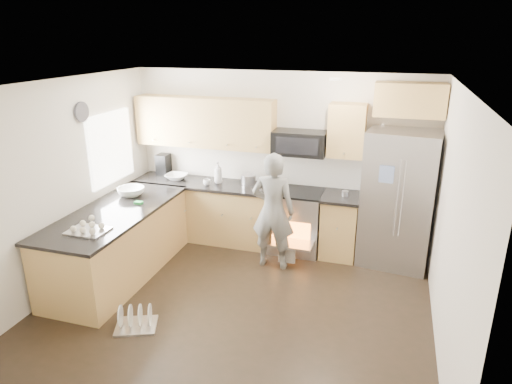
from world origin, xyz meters
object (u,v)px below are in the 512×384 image
(refrigerator, at_px, (398,199))
(dish_rack, at_px, (136,321))
(stove_range, at_px, (296,207))
(person, at_px, (273,211))

(refrigerator, height_order, dish_rack, refrigerator)
(stove_range, xyz_separation_m, refrigerator, (1.42, 0.01, 0.27))
(refrigerator, distance_m, dish_rack, 3.74)
(stove_range, relative_size, dish_rack, 3.29)
(person, relative_size, dish_rack, 3.00)
(refrigerator, xyz_separation_m, person, (-1.61, -0.61, -0.13))
(person, distance_m, dish_rack, 2.26)
(person, bearing_deg, stove_range, -107.52)
(person, bearing_deg, refrigerator, -158.99)
(dish_rack, bearing_deg, refrigerator, 42.28)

